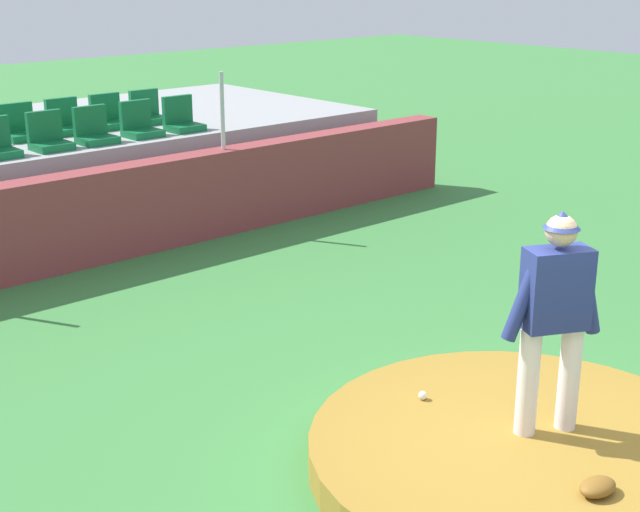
# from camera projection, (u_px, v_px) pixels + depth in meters

# --- Properties ---
(ground_plane) EXTENTS (60.00, 60.00, 0.00)m
(ground_plane) POSITION_uv_depth(u_px,v_px,m) (525.00, 470.00, 7.04)
(ground_plane) COLOR #397D3A
(pitchers_mound) EXTENTS (3.35, 3.35, 0.25)m
(pitchers_mound) POSITION_uv_depth(u_px,v_px,m) (526.00, 455.00, 7.00)
(pitchers_mound) COLOR olive
(pitchers_mound) RESTS_ON ground_plane
(pitcher) EXTENTS (0.77, 0.47, 1.76)m
(pitcher) POSITION_uv_depth(u_px,v_px,m) (555.00, 307.00, 6.80)
(pitcher) COLOR white
(pitcher) RESTS_ON pitchers_mound
(baseball) EXTENTS (0.07, 0.07, 0.07)m
(baseball) POSITION_uv_depth(u_px,v_px,m) (423.00, 395.00, 7.59)
(baseball) COLOR white
(baseball) RESTS_ON pitchers_mound
(fielding_glove) EXTENTS (0.32, 0.23, 0.11)m
(fielding_glove) POSITION_uv_depth(u_px,v_px,m) (598.00, 487.00, 6.25)
(fielding_glove) COLOR brown
(fielding_glove) RESTS_ON pitchers_mound
(brick_barrier) EXTENTS (12.78, 0.40, 1.20)m
(brick_barrier) POSITION_uv_depth(u_px,v_px,m) (90.00, 217.00, 11.67)
(brick_barrier) COLOR brown
(brick_barrier) RESTS_ON ground_plane
(fence_post_right) EXTENTS (0.06, 0.06, 1.08)m
(fence_post_right) POSITION_uv_depth(u_px,v_px,m) (222.00, 111.00, 12.66)
(fence_post_right) COLOR silver
(fence_post_right) RESTS_ON brick_barrier
(bleacher_platform) EXTENTS (11.33, 4.49, 1.33)m
(bleacher_platform) POSITION_uv_depth(u_px,v_px,m) (0.00, 176.00, 13.60)
(bleacher_platform) COLOR #959898
(bleacher_platform) RESTS_ON ground_plane
(stadium_chair_3) EXTENTS (0.48, 0.44, 0.50)m
(stadium_chair_3) POSITION_uv_depth(u_px,v_px,m) (49.00, 138.00, 12.12)
(stadium_chair_3) COLOR #106534
(stadium_chair_3) RESTS_ON bleacher_platform
(stadium_chair_4) EXTENTS (0.48, 0.44, 0.50)m
(stadium_chair_4) POSITION_uv_depth(u_px,v_px,m) (94.00, 132.00, 12.53)
(stadium_chair_4) COLOR #106534
(stadium_chair_4) RESTS_ON bleacher_platform
(stadium_chair_5) EXTENTS (0.48, 0.44, 0.50)m
(stadium_chair_5) POSITION_uv_depth(u_px,v_px,m) (140.00, 125.00, 13.01)
(stadium_chair_5) COLOR #106534
(stadium_chair_5) RESTS_ON bleacher_platform
(stadium_chair_6) EXTENTS (0.48, 0.44, 0.50)m
(stadium_chair_6) POSITION_uv_depth(u_px,v_px,m) (182.00, 120.00, 13.45)
(stadium_chair_6) COLOR #106534
(stadium_chair_6) RESTS_ON bleacher_platform
(stadium_chair_10) EXTENTS (0.48, 0.44, 0.50)m
(stadium_chair_10) POSITION_uv_depth(u_px,v_px,m) (20.00, 128.00, 12.77)
(stadium_chair_10) COLOR #106534
(stadium_chair_10) RESTS_ON bleacher_platform
(stadium_chair_11) EXTENTS (0.48, 0.44, 0.50)m
(stadium_chair_11) POSITION_uv_depth(u_px,v_px,m) (66.00, 123.00, 13.23)
(stadium_chair_11) COLOR #106534
(stadium_chair_11) RESTS_ON bleacher_platform
(stadium_chair_12) EXTENTS (0.48, 0.44, 0.50)m
(stadium_chair_12) POSITION_uv_depth(u_px,v_px,m) (109.00, 117.00, 13.66)
(stadium_chair_12) COLOR #106534
(stadium_chair_12) RESTS_ON bleacher_platform
(stadium_chair_13) EXTENTS (0.48, 0.44, 0.50)m
(stadium_chair_13) POSITION_uv_depth(u_px,v_px,m) (148.00, 113.00, 14.07)
(stadium_chair_13) COLOR #106534
(stadium_chair_13) RESTS_ON bleacher_platform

